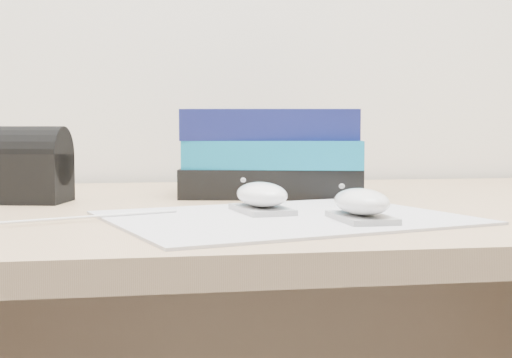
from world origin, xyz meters
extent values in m
cube|color=#A5805C|center=(0.00, 1.58, 0.71)|extent=(1.60, 0.80, 0.03)
cube|color=#9A99A1|center=(-0.09, 1.40, 0.73)|extent=(0.45, 0.39, 0.00)
cube|color=#A5A5A7|center=(-0.11, 1.44, 0.74)|extent=(0.07, 0.11, 0.01)
ellipsoid|color=white|center=(-0.11, 1.44, 0.75)|extent=(0.07, 0.10, 0.03)
ellipsoid|color=gray|center=(-0.13, 1.44, 0.77)|extent=(0.01, 0.01, 0.01)
cube|color=#949496|center=(-0.02, 1.35, 0.74)|extent=(0.06, 0.10, 0.01)
ellipsoid|color=white|center=(-0.02, 1.35, 0.75)|extent=(0.06, 0.10, 0.03)
ellipsoid|color=gray|center=(-0.04, 1.35, 0.77)|extent=(0.01, 0.01, 0.01)
cylinder|color=white|center=(-0.32, 1.41, 0.73)|extent=(0.22, 0.10, 0.00)
cube|color=black|center=(-0.05, 1.71, 0.75)|extent=(0.30, 0.26, 0.04)
cube|color=#0F76A2|center=(-0.04, 1.70, 0.79)|extent=(0.30, 0.26, 0.04)
cube|color=#111650|center=(-0.05, 1.71, 0.84)|extent=(0.29, 0.24, 0.05)
cube|color=silver|center=(-0.05, 1.69, 0.86)|extent=(0.26, 0.10, 0.00)
cube|color=black|center=(-0.41, 1.64, 0.76)|extent=(0.13, 0.11, 0.07)
cylinder|color=black|center=(-0.41, 1.64, 0.79)|extent=(0.13, 0.11, 0.08)
camera|label=1|loc=(-0.26, 0.62, 0.83)|focal=50.00mm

